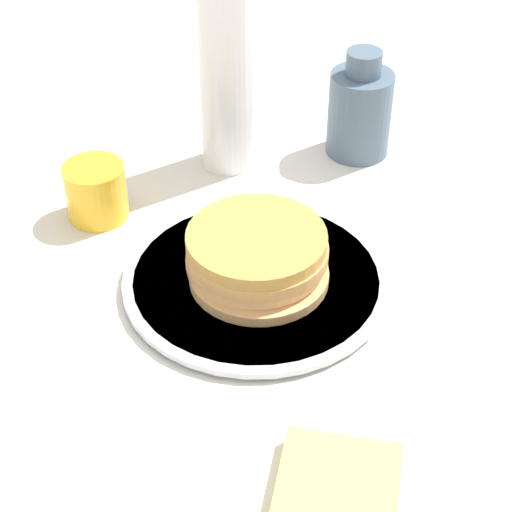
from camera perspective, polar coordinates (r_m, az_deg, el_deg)
name	(u,v)px	position (r m, az deg, el deg)	size (l,w,h in m)	color
ground_plane	(263,284)	(0.93, 0.46, -1.89)	(4.00, 4.00, 0.00)	silver
plate	(256,280)	(0.93, 0.00, -1.58)	(0.29, 0.29, 0.01)	silver
pancake_stack	(257,256)	(0.91, 0.04, -0.01)	(0.16, 0.16, 0.05)	tan
juice_glass	(96,192)	(1.03, -10.62, 4.25)	(0.07, 0.07, 0.07)	yellow
cream_jug	(360,110)	(1.13, 6.94, 9.64)	(0.08, 0.08, 0.14)	#4C6075
water_bottle_mid	(227,79)	(1.07, -1.93, 11.72)	(0.07, 0.07, 0.25)	white
napkin	(336,502)	(0.74, 5.33, -16.03)	(0.15, 0.16, 0.02)	#E5D166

